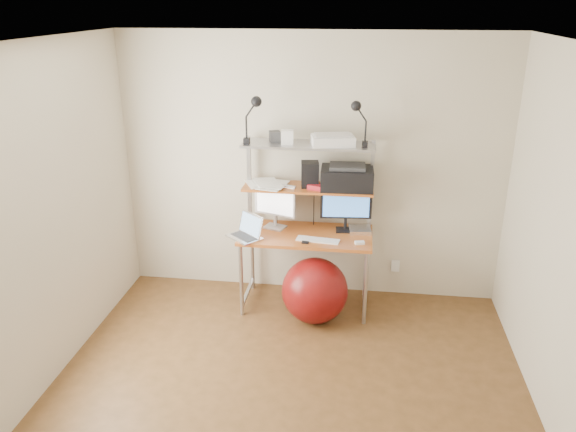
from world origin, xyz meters
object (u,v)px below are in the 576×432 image
monitor_silver (275,202)px  monitor_black (346,206)px  laptop (247,232)px  exercise_ball (315,291)px  printer (347,177)px

monitor_silver → monitor_black: monitor_black is taller
monitor_black → monitor_silver: bearing=176.4°
laptop → exercise_ball: 0.80m
monitor_black → printer: printer is taller
monitor_silver → printer: (0.65, 0.01, 0.27)m
monitor_silver → exercise_ball: bearing=-22.7°
monitor_silver → printer: bearing=19.8°
monitor_silver → laptop: 0.39m
monitor_black → laptop: bearing=-166.9°
monitor_silver → printer: size_ratio=0.98×
monitor_silver → printer: 0.71m
exercise_ball → laptop: bearing=170.0°
printer → exercise_ball: (-0.24, -0.38, -0.96)m
monitor_black → printer: bearing=-106.1°
monitor_silver → printer: printer is taller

